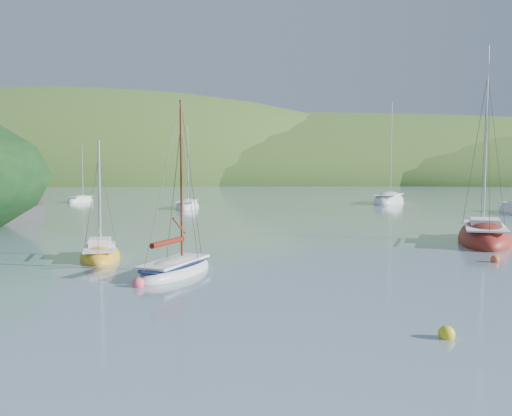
{
  "coord_description": "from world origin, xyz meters",
  "views": [
    {
      "loc": [
        -1.27,
        -18.1,
        4.67
      ],
      "look_at": [
        -1.11,
        8.0,
        2.76
      ],
      "focal_mm": 40.0,
      "sensor_mm": 36.0,
      "label": 1
    }
  ],
  "objects_px": {
    "sailboat_yellow": "(100,255)",
    "distant_sloop_c": "(81,201)",
    "distant_sloop_a": "(187,207)",
    "daysailer_white": "(175,269)",
    "sloop_red": "(484,238)",
    "distant_sloop_b": "(389,202)"
  },
  "relations": [
    {
      "from": "daysailer_white",
      "to": "distant_sloop_c",
      "type": "bearing_deg",
      "value": 132.35
    },
    {
      "from": "distant_sloop_a",
      "to": "distant_sloop_b",
      "type": "distance_m",
      "value": 26.11
    },
    {
      "from": "sailboat_yellow",
      "to": "distant_sloop_a",
      "type": "relative_size",
      "value": 0.66
    },
    {
      "from": "sailboat_yellow",
      "to": "distant_sloop_b",
      "type": "height_order",
      "value": "distant_sloop_b"
    },
    {
      "from": "daysailer_white",
      "to": "distant_sloop_b",
      "type": "relative_size",
      "value": 0.58
    },
    {
      "from": "daysailer_white",
      "to": "sailboat_yellow",
      "type": "height_order",
      "value": "daysailer_white"
    },
    {
      "from": "distant_sloop_a",
      "to": "sailboat_yellow",
      "type": "bearing_deg",
      "value": -89.99
    },
    {
      "from": "sailboat_yellow",
      "to": "distant_sloop_c",
      "type": "bearing_deg",
      "value": 95.19
    },
    {
      "from": "daysailer_white",
      "to": "sailboat_yellow",
      "type": "relative_size",
      "value": 1.23
    },
    {
      "from": "daysailer_white",
      "to": "distant_sloop_c",
      "type": "distance_m",
      "value": 54.42
    },
    {
      "from": "sloop_red",
      "to": "distant_sloop_b",
      "type": "relative_size",
      "value": 0.95
    },
    {
      "from": "sailboat_yellow",
      "to": "distant_sloop_c",
      "type": "distance_m",
      "value": 48.93
    },
    {
      "from": "daysailer_white",
      "to": "distant_sloop_b",
      "type": "height_order",
      "value": "distant_sloop_b"
    },
    {
      "from": "sloop_red",
      "to": "sailboat_yellow",
      "type": "distance_m",
      "value": 22.87
    },
    {
      "from": "sloop_red",
      "to": "distant_sloop_a",
      "type": "height_order",
      "value": "sloop_red"
    },
    {
      "from": "daysailer_white",
      "to": "sloop_red",
      "type": "xyz_separation_m",
      "value": [
        17.67,
        10.3,
        0.04
      ]
    },
    {
      "from": "distant_sloop_a",
      "to": "distant_sloop_b",
      "type": "height_order",
      "value": "distant_sloop_b"
    },
    {
      "from": "distant_sloop_a",
      "to": "distant_sloop_c",
      "type": "bearing_deg",
      "value": 143.57
    },
    {
      "from": "sailboat_yellow",
      "to": "daysailer_white",
      "type": "bearing_deg",
      "value": -56.89
    },
    {
      "from": "sloop_red",
      "to": "distant_sloop_b",
      "type": "xyz_separation_m",
      "value": [
        3.04,
        37.4,
        -0.02
      ]
    },
    {
      "from": "daysailer_white",
      "to": "distant_sloop_a",
      "type": "xyz_separation_m",
      "value": [
        -3.94,
        39.1,
        -0.02
      ]
    },
    {
      "from": "distant_sloop_c",
      "to": "distant_sloop_a",
      "type": "bearing_deg",
      "value": -25.13
    }
  ]
}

